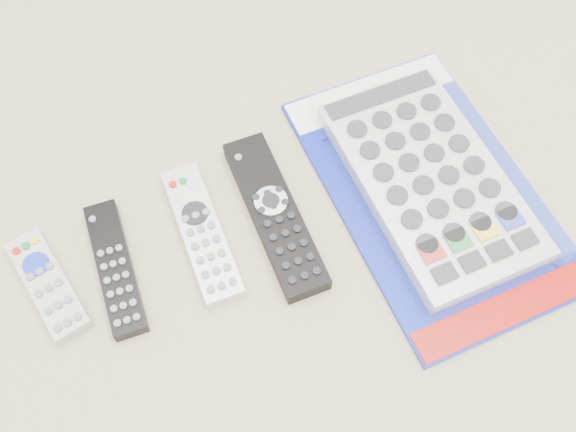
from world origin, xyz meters
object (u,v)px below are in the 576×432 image
remote_small_grey (48,285)px  remote_large_black (275,214)px  remote_slim_black (115,268)px  remote_silver_dvd (202,233)px  jumbo_remote_packaged (431,178)px

remote_small_grey → remote_large_black: (0.26, -0.04, 0.00)m
remote_slim_black → remote_large_black: size_ratio=0.77×
remote_large_black → remote_small_grey: bearing=177.6°
remote_small_grey → remote_slim_black: bearing=-18.5°
remote_small_grey → remote_silver_dvd: bearing=-13.3°
remote_slim_black → jumbo_remote_packaged: (0.37, -0.07, 0.01)m
remote_large_black → jumbo_remote_packaged: 0.19m
remote_small_grey → remote_large_black: 0.26m
remote_slim_black → remote_silver_dvd: size_ratio=0.93×
jumbo_remote_packaged → remote_small_grey: bearing=173.2°
remote_small_grey → remote_slim_black: remote_small_grey is taller
remote_slim_black → jumbo_remote_packaged: jumbo_remote_packaged is taller
remote_small_grey → jumbo_remote_packaged: bearing=-17.7°
remote_silver_dvd → remote_small_grey: bearing=179.8°
remote_slim_black → jumbo_remote_packaged: bearing=-2.7°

